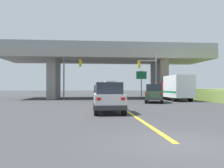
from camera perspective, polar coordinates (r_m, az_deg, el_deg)
ground at (r=36.10m, az=-1.08°, el=-3.45°), size 160.00×160.00×0.00m
overpass_bridge at (r=36.28m, az=-1.08°, el=5.62°), size 30.21×9.48×7.85m
lane_divider_stripe at (r=20.25m, az=2.19°, el=-5.59°), size 0.20×26.11×0.01m
suv_lead at (r=15.93m, az=-0.94°, el=-3.28°), size 1.95×4.63×2.02m
suv_crossing at (r=26.55m, az=10.14°, el=-2.24°), size 3.10×5.16×2.02m
box_truck at (r=30.78m, az=15.27°, el=-0.85°), size 2.33×6.81×3.13m
sedan_oncoming at (r=41.06m, az=-3.10°, el=-1.70°), size 2.02×4.55×2.02m
traffic_signal_nearside at (r=31.82m, az=9.22°, el=2.90°), size 2.54×0.36×6.03m
traffic_signal_farside at (r=31.63m, az=-10.26°, el=3.10°), size 2.40×0.36×6.18m
highway_sign at (r=34.73m, az=7.12°, el=1.48°), size 1.56×0.17×4.18m
semi_truck_distant at (r=56.17m, az=-0.55°, el=-0.82°), size 2.33×6.78×3.09m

